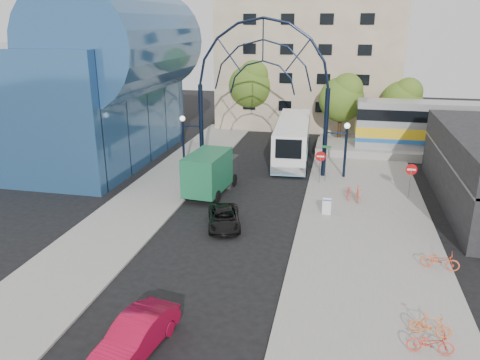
% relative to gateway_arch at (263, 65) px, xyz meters
% --- Properties ---
extents(ground, '(120.00, 120.00, 0.00)m').
position_rel_gateway_arch_xyz_m(ground, '(0.00, -14.00, -8.56)').
color(ground, black).
rests_on(ground, ground).
extents(sidewalk_east, '(8.00, 56.00, 0.12)m').
position_rel_gateway_arch_xyz_m(sidewalk_east, '(8.00, -10.00, -8.50)').
color(sidewalk_east, gray).
rests_on(sidewalk_east, ground).
extents(plaza_west, '(5.00, 50.00, 0.12)m').
position_rel_gateway_arch_xyz_m(plaza_west, '(-6.50, -8.00, -8.50)').
color(plaza_west, gray).
rests_on(plaza_west, ground).
extents(gateway_arch, '(13.64, 0.44, 12.10)m').
position_rel_gateway_arch_xyz_m(gateway_arch, '(0.00, 0.00, 0.00)').
color(gateway_arch, black).
rests_on(gateway_arch, ground).
extents(stop_sign, '(0.80, 0.07, 2.50)m').
position_rel_gateway_arch_xyz_m(stop_sign, '(4.80, -2.00, -6.56)').
color(stop_sign, slate).
rests_on(stop_sign, sidewalk_east).
extents(do_not_enter_sign, '(0.76, 0.07, 2.48)m').
position_rel_gateway_arch_xyz_m(do_not_enter_sign, '(11.00, -4.00, -6.58)').
color(do_not_enter_sign, slate).
rests_on(do_not_enter_sign, sidewalk_east).
extents(street_name_sign, '(0.70, 0.70, 2.80)m').
position_rel_gateway_arch_xyz_m(street_name_sign, '(5.20, -1.40, -6.43)').
color(street_name_sign, slate).
rests_on(street_name_sign, sidewalk_east).
extents(sandwich_board, '(0.55, 0.61, 0.99)m').
position_rel_gateway_arch_xyz_m(sandwich_board, '(5.60, -8.02, -7.81)').
color(sandwich_board, white).
rests_on(sandwich_board, sidewalk_east).
extents(transit_hall, '(16.50, 18.00, 14.50)m').
position_rel_gateway_arch_xyz_m(transit_hall, '(-15.30, 1.00, -1.86)').
color(transit_hall, '#295180').
rests_on(transit_hall, ground).
extents(apartment_block, '(20.00, 12.10, 14.00)m').
position_rel_gateway_arch_xyz_m(apartment_block, '(2.00, 20.97, -1.55)').
color(apartment_block, tan).
rests_on(apartment_block, ground).
extents(tree_north_a, '(4.48, 4.48, 7.00)m').
position_rel_gateway_arch_xyz_m(tree_north_a, '(6.12, 11.93, -3.95)').
color(tree_north_a, '#382314').
rests_on(tree_north_a, ground).
extents(tree_north_b, '(5.12, 5.12, 8.00)m').
position_rel_gateway_arch_xyz_m(tree_north_b, '(-3.88, 15.93, -3.29)').
color(tree_north_b, '#382314').
rests_on(tree_north_b, ground).
extents(tree_north_c, '(4.16, 4.16, 6.50)m').
position_rel_gateway_arch_xyz_m(tree_north_c, '(12.12, 13.93, -4.28)').
color(tree_north_c, '#382314').
rests_on(tree_north_c, ground).
extents(city_bus, '(3.46, 12.55, 3.41)m').
position_rel_gateway_arch_xyz_m(city_bus, '(1.98, 4.98, -6.77)').
color(city_bus, white).
rests_on(city_bus, ground).
extents(green_truck, '(2.80, 6.34, 3.12)m').
position_rel_gateway_arch_xyz_m(green_truck, '(-2.66, -5.34, -7.00)').
color(green_truck, black).
rests_on(green_truck, ground).
extents(black_suv, '(2.88, 4.38, 1.12)m').
position_rel_gateway_arch_xyz_m(black_suv, '(-0.34, -11.00, -8.00)').
color(black_suv, black).
rests_on(black_suv, ground).
extents(red_sedan, '(2.17, 4.38, 1.38)m').
position_rel_gateway_arch_xyz_m(red_sedan, '(-0.75, -22.62, -7.87)').
color(red_sedan, maroon).
rests_on(red_sedan, ground).
extents(bike_near_a, '(0.63, 1.69, 0.88)m').
position_rel_gateway_arch_xyz_m(bike_near_a, '(6.97, -4.65, -8.00)').
color(bike_near_a, red).
rests_on(bike_near_a, sidewalk_east).
extents(bike_near_b, '(0.47, 1.63, 0.98)m').
position_rel_gateway_arch_xyz_m(bike_near_b, '(7.57, -5.13, -7.95)').
color(bike_near_b, '#F54531').
rests_on(bike_near_b, sidewalk_east).
extents(bike_far_a, '(1.89, 0.95, 0.95)m').
position_rel_gateway_arch_xyz_m(bike_far_a, '(11.34, -13.86, -7.96)').
color(bike_far_a, '#DC522C').
rests_on(bike_far_a, sidewalk_east).
extents(bike_far_b, '(1.62, 0.65, 0.94)m').
position_rel_gateway_arch_xyz_m(bike_far_b, '(10.03, -19.47, -7.96)').
color(bike_far_b, orange).
rests_on(bike_far_b, sidewalk_east).
extents(bike_far_c, '(1.68, 0.59, 0.88)m').
position_rel_gateway_arch_xyz_m(bike_far_c, '(9.86, -20.56, -7.99)').
color(bike_far_c, red).
rests_on(bike_far_c, sidewalk_east).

